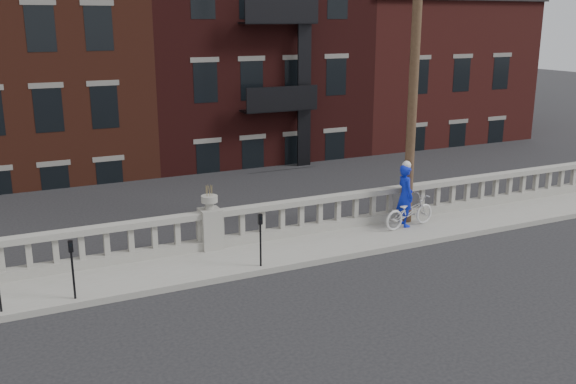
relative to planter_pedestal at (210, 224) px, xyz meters
name	(u,v)px	position (x,y,z in m)	size (l,w,h in m)	color
ground	(271,310)	(0.00, -3.95, -0.83)	(120.00, 120.00, 0.00)	black
sidewalk	(223,262)	(0.00, -0.95, -0.76)	(32.00, 2.20, 0.15)	gray
balustrade	(210,231)	(0.00, 0.00, -0.19)	(28.00, 0.34, 1.03)	gray
planter_pedestal	(210,224)	(0.00, 0.00, 0.00)	(0.55, 0.55, 1.76)	gray
lower_level	(100,89)	(0.56, 19.09, 1.80)	(80.00, 44.00, 20.80)	#605E59
utility_pole	(415,52)	(6.20, -0.35, 4.41)	(1.60, 0.28, 10.00)	#422D1E
parking_meter_c	(72,263)	(-3.79, -1.80, 0.17)	(0.10, 0.09, 1.36)	black
parking_meter_d	(260,234)	(0.70, -1.80, 0.17)	(0.10, 0.09, 1.36)	black
bicycle	(409,211)	(5.93, -0.82, -0.20)	(0.63, 1.81, 0.95)	silver
cyclist	(405,195)	(5.88, -0.65, 0.26)	(0.68, 0.45, 1.88)	#0C1FBF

